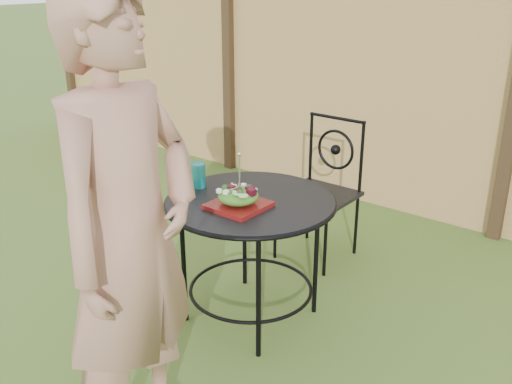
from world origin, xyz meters
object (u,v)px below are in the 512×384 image
salad_plate (238,205)px  patio_chair (322,186)px  diner (130,241)px  patio_table (251,223)px

salad_plate → patio_chair: bearing=97.8°
diner → patio_table: bearing=3.1°
patio_table → patio_chair: size_ratio=0.97×
patio_chair → patio_table: bearing=-82.6°
patio_table → patio_chair: patio_chair is taller
patio_chair → salad_plate: bearing=-82.2°
patio_table → diner: (0.25, -1.00, 0.35)m
diner → salad_plate: diner is taller
diner → salad_plate: (-0.22, 0.87, -0.20)m
patio_chair → salad_plate: (0.14, -1.04, 0.23)m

